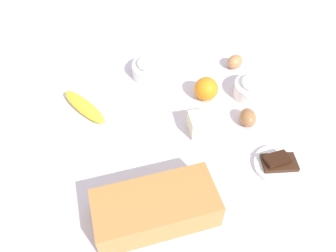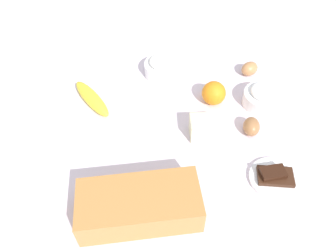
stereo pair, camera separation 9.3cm
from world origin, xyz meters
The scene contains 10 objects.
ground_plane centered at (0.00, 0.00, -0.01)m, with size 2.40×2.40×0.02m, color silver.
loaf_pan centered at (0.07, 0.24, 0.04)m, with size 0.29×0.16×0.08m.
flour_bowl centered at (0.01, -0.28, 0.03)m, with size 0.12×0.12×0.07m.
sugar_bowl centered at (-0.30, -0.12, 0.03)m, with size 0.12×0.12×0.07m.
banana centered at (0.23, -0.14, 0.02)m, with size 0.19×0.04×0.04m, color yellow.
orange_fruit centered at (-0.14, -0.13, 0.04)m, with size 0.07×0.07×0.07m, color orange.
butter_block centered at (-0.11, 0.00, 0.03)m, with size 0.09×0.06×0.06m, color #F4EDB2.
egg_near_butter centered at (-0.24, -0.01, 0.02)m, with size 0.05×0.05×0.06m, color #9C683F.
egg_beside_bowl centered at (-0.28, -0.27, 0.02)m, with size 0.05×0.05×0.06m, color #B97D4B.
chocolate_plate centered at (-0.27, 0.16, 0.01)m, with size 0.13×0.13×0.03m.
Camera 2 is at (0.02, 0.62, 0.73)m, focal length 35.67 mm.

